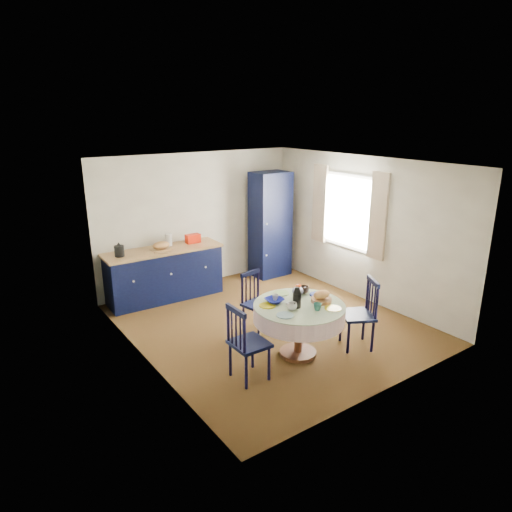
% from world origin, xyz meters
% --- Properties ---
extents(floor, '(4.50, 4.50, 0.00)m').
position_xyz_m(floor, '(0.00, 0.00, 0.00)').
color(floor, black).
rests_on(floor, ground).
extents(ceiling, '(4.50, 4.50, 0.00)m').
position_xyz_m(ceiling, '(0.00, 0.00, 2.50)').
color(ceiling, white).
rests_on(ceiling, wall_back).
extents(wall_back, '(4.00, 0.02, 2.50)m').
position_xyz_m(wall_back, '(0.00, 2.25, 1.25)').
color(wall_back, silver).
rests_on(wall_back, floor).
extents(wall_left, '(0.02, 4.50, 2.50)m').
position_xyz_m(wall_left, '(-2.00, 0.00, 1.25)').
color(wall_left, silver).
rests_on(wall_left, floor).
extents(wall_right, '(0.02, 4.50, 2.50)m').
position_xyz_m(wall_right, '(2.00, 0.00, 1.25)').
color(wall_right, silver).
rests_on(wall_right, floor).
extents(window, '(0.10, 1.74, 1.45)m').
position_xyz_m(window, '(1.95, 0.30, 1.52)').
color(window, white).
rests_on(window, wall_right).
extents(kitchen_counter, '(2.07, 0.71, 1.16)m').
position_xyz_m(kitchen_counter, '(-0.89, 1.90, 0.47)').
color(kitchen_counter, black).
rests_on(kitchen_counter, floor).
extents(pantry_cabinet, '(0.73, 0.54, 2.09)m').
position_xyz_m(pantry_cabinet, '(1.40, 1.85, 1.04)').
color(pantry_cabinet, black).
rests_on(pantry_cabinet, floor).
extents(dining_table, '(1.22, 1.22, 1.02)m').
position_xyz_m(dining_table, '(-0.24, -1.00, 0.62)').
color(dining_table, '#5D301A').
rests_on(dining_table, floor).
extents(chair_left, '(0.42, 0.45, 0.99)m').
position_xyz_m(chair_left, '(-1.16, -1.09, 0.50)').
color(chair_left, black).
rests_on(chair_left, floor).
extents(chair_far, '(0.48, 0.47, 0.93)m').
position_xyz_m(chair_far, '(-0.30, -0.09, 0.47)').
color(chair_far, black).
rests_on(chair_far, floor).
extents(chair_right, '(0.59, 0.60, 1.00)m').
position_xyz_m(chair_right, '(0.61, -1.31, 0.51)').
color(chair_right, black).
rests_on(chair_right, floor).
extents(mug_a, '(0.13, 0.13, 0.10)m').
position_xyz_m(mug_a, '(-0.43, -1.07, 0.79)').
color(mug_a, silver).
rests_on(mug_a, dining_table).
extents(mug_b, '(0.10, 0.10, 0.10)m').
position_xyz_m(mug_b, '(-0.17, -1.27, 0.79)').
color(mug_b, '#2B6D5F').
rests_on(mug_b, dining_table).
extents(mug_c, '(0.13, 0.13, 0.10)m').
position_xyz_m(mug_c, '(0.08, -0.72, 0.79)').
color(mug_c, black).
rests_on(mug_c, dining_table).
extents(mug_d, '(0.09, 0.09, 0.08)m').
position_xyz_m(mug_d, '(-0.41, -0.69, 0.78)').
color(mug_d, silver).
rests_on(mug_d, dining_table).
extents(cobalt_bowl, '(0.25, 0.25, 0.06)m').
position_xyz_m(cobalt_bowl, '(-0.48, -0.75, 0.77)').
color(cobalt_bowl, navy).
rests_on(cobalt_bowl, dining_table).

